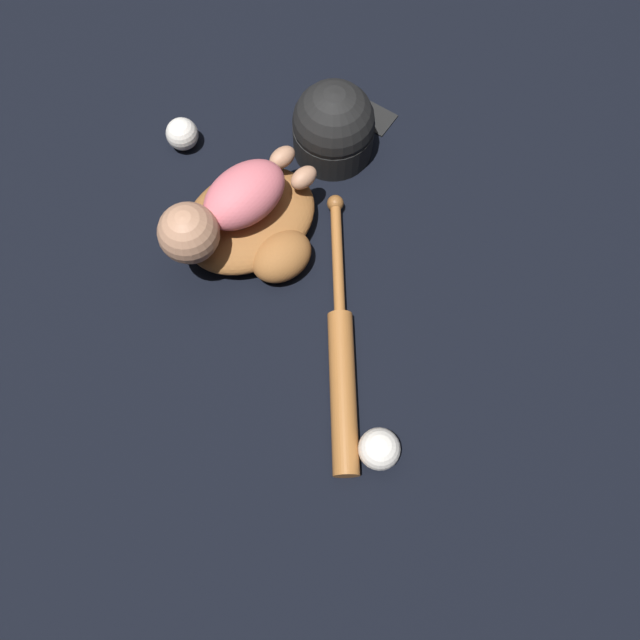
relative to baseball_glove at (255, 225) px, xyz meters
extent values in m
plane|color=black|center=(0.03, -0.06, -0.04)|extent=(6.00, 6.00, 0.00)
ellipsoid|color=#935B2D|center=(0.00, -0.02, 0.00)|extent=(0.33, 0.28, 0.08)
ellipsoid|color=#935B2D|center=(-0.02, 0.09, 0.00)|extent=(0.15, 0.13, 0.08)
ellipsoid|color=#D16670|center=(0.00, -0.02, 0.09)|extent=(0.20, 0.16, 0.10)
sphere|color=tan|center=(0.13, 0.02, 0.10)|extent=(0.12, 0.12, 0.12)
ellipsoid|color=tan|center=(-0.12, -0.02, 0.06)|extent=(0.07, 0.05, 0.04)
ellipsoid|color=tan|center=(-0.11, -0.08, 0.06)|extent=(0.07, 0.05, 0.04)
cylinder|color=#9E602D|center=(0.00, 0.39, -0.02)|extent=(0.18, 0.30, 0.05)
cylinder|color=#9E602D|center=(-0.12, 0.13, -0.02)|extent=(0.13, 0.24, 0.02)
sphere|color=brown|center=(-0.18, 0.02, -0.02)|extent=(0.04, 0.04, 0.04)
sphere|color=white|center=(-0.01, 0.51, 0.00)|extent=(0.08, 0.08, 0.08)
sphere|color=white|center=(0.04, -0.28, -0.01)|extent=(0.07, 0.07, 0.07)
cylinder|color=black|center=(-0.25, -0.12, 0.00)|extent=(0.18, 0.18, 0.08)
sphere|color=black|center=(-0.25, -0.12, 0.05)|extent=(0.18, 0.18, 0.18)
cube|color=black|center=(-0.35, -0.18, -0.04)|extent=(0.13, 0.16, 0.01)
camera|label=1|loc=(0.18, 0.64, 1.11)|focal=35.00mm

